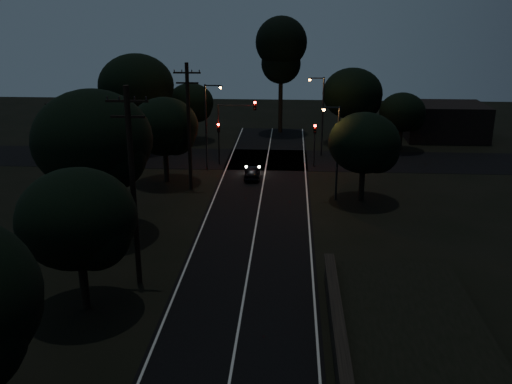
{
  "coord_description": "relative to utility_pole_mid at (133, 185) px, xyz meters",
  "views": [
    {
      "loc": [
        2.35,
        -13.38,
        14.88
      ],
      "look_at": [
        0.0,
        24.0,
        2.5
      ],
      "focal_mm": 40.0,
      "sensor_mm": 36.0,
      "label": 1
    }
  ],
  "objects": [
    {
      "name": "streetlight_b",
      "position": [
        11.31,
        29.0,
        -1.1
      ],
      "size": [
        1.66,
        0.26,
        8.0
      ],
      "color": "black",
      "rests_on": "ground"
    },
    {
      "name": "tree_far_ne",
      "position": [
        15.23,
        34.87,
        -0.35
      ],
      "size": [
        6.58,
        6.58,
        8.32
      ],
      "color": "black",
      "rests_on": "ground"
    },
    {
      "name": "signal_right",
      "position": [
        10.6,
        24.99,
        -2.9
      ],
      "size": [
        0.28,
        0.35,
        4.1
      ],
      "color": "black",
      "rests_on": "ground"
    },
    {
      "name": "utility_pole_far",
      "position": [
        0.0,
        17.0,
        -0.25
      ],
      "size": [
        2.2,
        0.3,
        10.5
      ],
      "color": "black",
      "rests_on": "ground"
    },
    {
      "name": "tree_left_b",
      "position": [
        -1.79,
        -3.12,
        -0.93
      ],
      "size": [
        5.84,
        5.84,
        7.42
      ],
      "color": "black",
      "rests_on": "ground"
    },
    {
      "name": "tree_left_c",
      "position": [
        -4.23,
        6.84,
        0.59
      ],
      "size": [
        7.75,
        7.75,
        9.79
      ],
      "color": "black",
      "rests_on": "ground"
    },
    {
      "name": "streetlight_a",
      "position": [
        0.69,
        23.0,
        -1.1
      ],
      "size": [
        1.66,
        0.26,
        8.0
      ],
      "color": "black",
      "rests_on": "ground"
    },
    {
      "name": "signal_mast",
      "position": [
        3.09,
        24.99,
        -1.4
      ],
      "size": [
        3.7,
        0.35,
        6.25
      ],
      "color": "black",
      "rests_on": "ground"
    },
    {
      "name": "tall_pine",
      "position": [
        7.0,
        40.0,
        4.09
      ],
      "size": [
        6.0,
        6.0,
        13.64
      ],
      "color": "black",
      "rests_on": "ground"
    },
    {
      "name": "tree_far_nw",
      "position": [
        -2.82,
        34.9,
        -1.52
      ],
      "size": [
        5.15,
        5.15,
        6.52
      ],
      "color": "black",
      "rests_on": "ground"
    },
    {
      "name": "car",
      "position": [
        4.93,
        20.43,
        -5.14
      ],
      "size": [
        1.54,
        3.55,
        1.19
      ],
      "primitive_type": "imported",
      "rotation": [
        0.0,
        0.0,
        3.18
      ],
      "color": "black",
      "rests_on": "ground"
    },
    {
      "name": "road_surface",
      "position": [
        6.0,
        16.12,
        -5.73
      ],
      "size": [
        60.0,
        70.0,
        0.03
      ],
      "color": "black",
      "rests_on": "ground"
    },
    {
      "name": "tree_right_a",
      "position": [
        14.2,
        14.89,
        -1.17
      ],
      "size": [
        5.55,
        5.55,
        7.05
      ],
      "color": "black",
      "rests_on": "ground"
    },
    {
      "name": "building_left",
      "position": [
        -14.0,
        37.0,
        -3.54
      ],
      "size": [
        10.0,
        8.0,
        4.4
      ],
      "primitive_type": "cube",
      "color": "black",
      "rests_on": "ground"
    },
    {
      "name": "utility_pole_mid",
      "position": [
        0.0,
        0.0,
        0.0
      ],
      "size": [
        2.2,
        0.3,
        11.0
      ],
      "color": "black",
      "rests_on": "ground"
    },
    {
      "name": "tree_far_e",
      "position": [
        20.17,
        31.9,
        -1.78
      ],
      "size": [
        4.81,
        4.81,
        6.11
      ],
      "color": "black",
      "rests_on": "ground"
    },
    {
      "name": "building_right",
      "position": [
        26.0,
        38.0,
        -3.74
      ],
      "size": [
        9.0,
        7.0,
        4.0
      ],
      "primitive_type": "cube",
      "color": "black",
      "rests_on": "ground"
    },
    {
      "name": "signal_left",
      "position": [
        1.4,
        24.99,
        -2.9
      ],
      "size": [
        0.28,
        0.35,
        4.1
      ],
      "color": "black",
      "rests_on": "ground"
    },
    {
      "name": "streetlight_c",
      "position": [
        11.83,
        15.0,
        -1.39
      ],
      "size": [
        1.46,
        0.26,
        7.5
      ],
      "color": "black",
      "rests_on": "ground"
    },
    {
      "name": "tree_far_w",
      "position": [
        -7.72,
        30.84,
        0.8
      ],
      "size": [
        7.89,
        7.89,
        10.06
      ],
      "color": "black",
      "rests_on": "ground"
    },
    {
      "name": "tree_left_d",
      "position": [
        -2.29,
        18.88,
        -0.93
      ],
      "size": [
        5.85,
        5.85,
        7.43
      ],
      "color": "black",
      "rests_on": "ground"
    }
  ]
}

